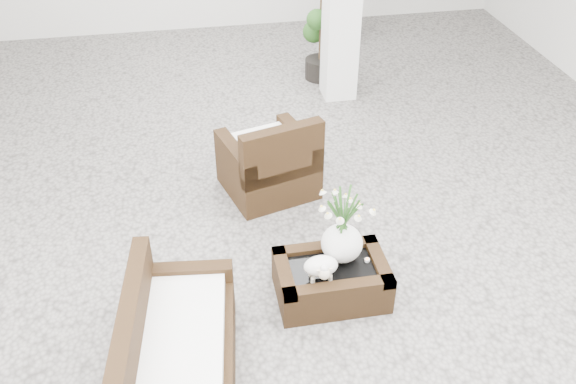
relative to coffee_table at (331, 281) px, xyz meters
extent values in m
plane|color=gray|center=(-0.24, 0.77, -0.16)|extent=(11.00, 11.00, 0.00)
cube|color=#35210F|center=(0.00, 0.00, 0.00)|extent=(0.90, 0.60, 0.31)
ellipsoid|color=white|center=(-0.12, -0.10, 0.26)|extent=(0.28, 0.23, 0.21)
cylinder|color=white|center=(0.30, 0.02, 0.17)|extent=(0.04, 0.04, 0.03)
cube|color=#35210F|center=(-0.27, 1.62, 0.29)|extent=(1.02, 1.00, 0.89)
cube|color=#35210F|center=(-1.25, -0.71, 0.24)|extent=(0.89, 1.58, 0.80)
camera|label=1|loc=(-1.04, -3.63, 3.61)|focal=39.07mm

